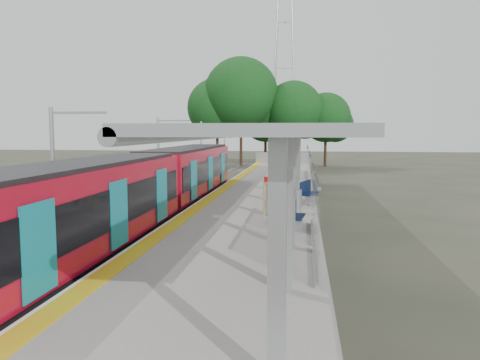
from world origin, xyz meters
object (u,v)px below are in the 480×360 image
Objects in this scene: train at (151,187)px; bench_near at (296,214)px; info_pillar_near at (268,198)px; litter_bin at (296,201)px; bench_mid at (308,191)px; info_pillar_far at (292,171)px; bench_far at (290,170)px.

train reaches higher than bench_near.
info_pillar_near reaches higher than litter_bin.
train is 7.68m from bench_mid.
litter_bin reaches higher than bench_near.
info_pillar_far is 1.71× the size of litter_bin.
train reaches higher than litter_bin.
bench_mid is 1.68× the size of litter_bin.
bench_near is at bearing -77.81° from info_pillar_far.
train reaches higher than bench_far.
litter_bin is (0.45, -12.85, -0.25)m from info_pillar_far.
info_pillar_far is (6.10, 13.01, -0.29)m from train.
info_pillar_near reaches higher than bench_mid.
info_pillar_near is at bearing -6.27° from train.
litter_bin is (-0.04, 3.25, 0.02)m from bench_near.
bench_near is 0.82× the size of bench_mid.
litter_bin is (6.55, 0.16, -0.54)m from train.
train is 26.72× the size of litter_bin.
bench_far is 2.78m from info_pillar_far.
train reaches higher than info_pillar_far.
litter_bin is (-0.55, -2.74, -0.08)m from bench_mid.
info_pillar_far reaches higher than info_pillar_near.
bench_near is at bearing -105.19° from bench_far.
info_pillar_far is (0.24, -2.76, 0.19)m from bench_far.
info_pillar_far is at bearing 79.51° from info_pillar_near.
info_pillar_near is at bearing -98.94° from bench_mid.
info_pillar_far reaches higher than bench_mid.
bench_mid is at bearing 78.62° from litter_bin.
train is at bearing 166.35° from info_pillar_near.
bench_mid is 12.93m from bench_far.
bench_far is at bearing 92.55° from litter_bin.
bench_far is at bearing 105.44° from info_pillar_far.
train is 14.37m from info_pillar_far.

